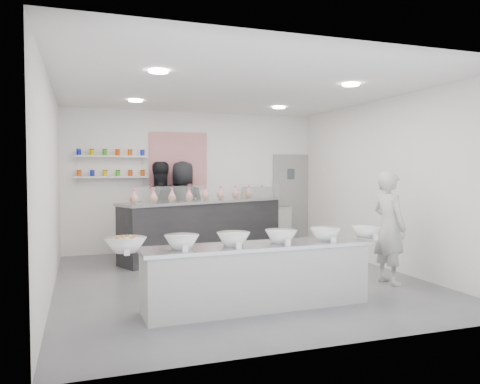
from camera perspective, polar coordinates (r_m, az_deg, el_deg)
name	(u,v)px	position (r m, az deg, el deg)	size (l,w,h in m)	color
floor	(238,279)	(7.57, -0.24, -10.58)	(6.00, 6.00, 0.00)	#515156
ceiling	(238,89)	(7.48, -0.24, 12.41)	(6.00, 6.00, 0.00)	white
back_wall	(194,181)	(10.26, -5.61, 1.33)	(5.50, 5.50, 0.00)	white
left_wall	(50,187)	(7.00, -22.10, 0.56)	(6.00, 6.00, 0.00)	white
right_wall	(385,184)	(8.65, 17.28, 0.99)	(6.00, 6.00, 0.00)	white
back_door	(290,200)	(11.01, 6.17, -0.93)	(0.88, 0.04, 2.10)	gray
pattern_panel	(178,160)	(10.16, -7.52, 3.85)	(1.25, 0.03, 1.20)	#A8172B
jar_shelf_lower	(112,177)	(9.90, -15.39, 1.78)	(1.45, 0.22, 0.04)	silver
jar_shelf_upper	(111,156)	(9.90, -15.42, 4.21)	(1.45, 0.22, 0.04)	silver
preserve_jars	(111,163)	(9.88, -15.40, 3.40)	(1.45, 0.10, 0.56)	#DF4B02
downlight_0	(159,72)	(6.19, -9.91, 14.25)	(0.24, 0.24, 0.02)	white
downlight_1	(351,85)	(7.17, 13.36, 12.60)	(0.24, 0.24, 0.02)	white
downlight_2	(135,101)	(8.73, -12.63, 10.80)	(0.24, 0.24, 0.02)	white
downlight_3	(279,108)	(9.45, 4.78, 10.22)	(0.24, 0.24, 0.02)	white
prep_counter	(258,276)	(5.98, 2.17, -10.18)	(2.95, 0.67, 0.81)	#A6A5A0
back_bar	(206,228)	(9.47, -4.23, -4.42)	(3.67, 0.67, 1.14)	black
sneeze_guard	(215,193)	(9.16, -3.01, -0.11)	(3.62, 0.02, 0.31)	white
espresso_ledge	(264,227)	(10.59, 2.90, -4.28)	(1.23, 0.39, 0.91)	#A6A5A0
espresso_machine	(257,197)	(10.47, 2.06, -0.64)	(0.57, 0.40, 0.44)	#93969E
cup_stacks	(241,200)	(10.34, 0.08, -0.99)	(0.24, 0.24, 0.33)	tan
prep_bowls	(258,238)	(5.90, 2.17, -5.57)	(3.66, 0.51, 0.17)	white
label_cards	(273,248)	(5.41, 4.03, -6.83)	(3.31, 0.04, 0.07)	white
cookie_bags	(205,193)	(9.41, -4.24, -0.17)	(3.35, 0.15, 0.27)	pink
woman_prep	(389,227)	(7.50, 17.73, -4.14)	(0.63, 0.41, 1.72)	#B8B5B2
staff_left	(158,208)	(9.73, -9.91, -1.97)	(0.93, 0.72, 1.91)	black
staff_right	(183,207)	(9.82, -6.95, -1.85)	(0.94, 0.61, 1.93)	black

